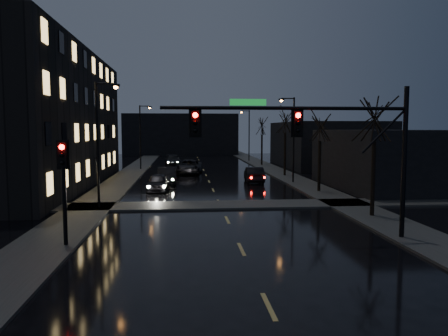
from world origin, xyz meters
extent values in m
cube|color=#2D2D2B|center=(-8.50, 35.00, 0.06)|extent=(3.00, 140.00, 0.12)
cube|color=#2D2D2B|center=(8.50, 35.00, 0.06)|extent=(3.00, 140.00, 0.12)
cube|color=#2D2D2B|center=(0.00, 18.50, 0.06)|extent=(40.00, 3.00, 0.12)
cube|color=black|center=(-16.50, 30.00, 6.00)|extent=(12.00, 30.00, 12.00)
cube|color=black|center=(15.50, 26.00, 2.50)|extent=(10.00, 14.00, 5.00)
cube|color=black|center=(17.00, 48.00, 3.00)|extent=(12.00, 18.00, 6.00)
cube|color=black|center=(-3.00, 78.00, 4.00)|extent=(22.00, 10.00, 8.00)
cylinder|color=black|center=(7.60, 9.00, 3.50)|extent=(0.22, 0.22, 7.00)
cylinder|color=black|center=(2.10, 9.00, 6.00)|extent=(11.00, 0.16, 0.16)
cylinder|color=black|center=(6.60, 9.00, 5.00)|extent=(2.05, 0.10, 2.05)
cube|color=#0C591E|center=(0.40, 9.00, 6.25)|extent=(1.60, 0.04, 0.28)
cube|color=black|center=(-1.90, 9.00, 5.35)|extent=(0.35, 0.28, 1.05)
sphere|color=#FF0705|center=(-1.90, 8.84, 5.68)|extent=(0.22, 0.22, 0.22)
cube|color=black|center=(2.60, 9.00, 5.35)|extent=(0.35, 0.28, 1.05)
sphere|color=#FF0705|center=(2.60, 8.84, 5.68)|extent=(0.22, 0.22, 0.22)
cylinder|color=black|center=(-7.50, 9.00, 2.20)|extent=(0.18, 0.18, 4.40)
cube|color=black|center=(-7.50, 9.00, 4.00)|extent=(0.35, 0.28, 1.05)
sphere|color=#FF0705|center=(-7.50, 8.84, 4.33)|extent=(0.22, 0.22, 0.22)
cylinder|color=black|center=(8.40, 14.00, 2.20)|extent=(0.24, 0.24, 4.40)
cylinder|color=black|center=(8.40, 24.00, 2.06)|extent=(0.24, 0.24, 4.12)
cylinder|color=black|center=(8.40, 36.00, 2.34)|extent=(0.24, 0.24, 4.68)
cylinder|color=black|center=(8.40, 50.00, 2.15)|extent=(0.24, 0.24, 4.29)
cylinder|color=black|center=(-7.80, 18.00, 4.00)|extent=(0.16, 0.16, 8.00)
cylinder|color=black|center=(-7.20, 18.00, 7.90)|extent=(1.20, 0.10, 0.10)
cube|color=black|center=(-6.60, 18.00, 7.80)|extent=(0.50, 0.25, 0.15)
sphere|color=orange|center=(-6.60, 18.00, 7.70)|extent=(0.28, 0.28, 0.28)
cylinder|color=black|center=(-7.80, 45.00, 4.00)|extent=(0.16, 0.16, 8.00)
cylinder|color=black|center=(-7.20, 45.00, 7.90)|extent=(1.20, 0.10, 0.10)
cube|color=black|center=(-6.60, 45.00, 7.80)|extent=(0.50, 0.25, 0.15)
sphere|color=orange|center=(-6.60, 45.00, 7.70)|extent=(0.28, 0.28, 0.28)
cylinder|color=black|center=(7.80, 30.00, 4.00)|extent=(0.16, 0.16, 8.00)
cylinder|color=black|center=(7.20, 30.00, 7.90)|extent=(1.20, 0.10, 0.10)
cube|color=black|center=(6.60, 30.00, 7.80)|extent=(0.50, 0.25, 0.15)
sphere|color=orange|center=(6.60, 30.00, 7.70)|extent=(0.28, 0.28, 0.28)
cylinder|color=black|center=(7.80, 58.00, 4.00)|extent=(0.16, 0.16, 8.00)
cylinder|color=black|center=(7.20, 58.00, 7.90)|extent=(1.20, 0.10, 0.10)
cube|color=black|center=(6.60, 58.00, 7.80)|extent=(0.50, 0.25, 0.15)
sphere|color=orange|center=(6.60, 58.00, 7.70)|extent=(0.28, 0.28, 0.28)
imported|color=black|center=(-4.54, 25.88, 0.71)|extent=(1.78, 4.22, 1.42)
imported|color=black|center=(-4.01, 30.50, 0.77)|extent=(1.94, 4.76, 1.54)
imported|color=black|center=(-1.84, 39.54, 0.80)|extent=(3.34, 6.01, 1.59)
imported|color=black|center=(-3.93, 50.86, 0.74)|extent=(2.58, 5.29, 1.48)
imported|color=black|center=(4.23, 30.90, 0.74)|extent=(1.80, 4.59, 1.49)
camera|label=1|loc=(-2.39, -9.97, 5.09)|focal=35.00mm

